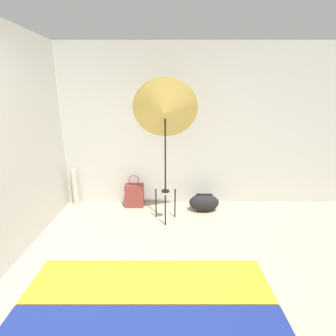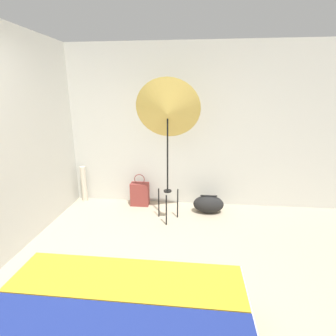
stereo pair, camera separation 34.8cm
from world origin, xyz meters
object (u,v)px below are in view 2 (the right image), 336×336
Objects in this scene: duffel_bag at (208,204)px; paper_roll at (84,184)px; tote_bag at (140,194)px; photo_umbrella at (168,112)px.

duffel_bag is 0.77× the size of paper_roll.
tote_bag is 1.15× the size of duffel_bag.
paper_roll is (-1.54, 0.57, -1.28)m from photo_umbrella.
duffel_bag is (1.14, -0.17, -0.06)m from tote_bag.
photo_umbrella is 4.27× the size of duffel_bag.
photo_umbrella is 1.61m from duffel_bag.
tote_bag is at bearing -4.97° from paper_roll.
duffel_bag is at bearing -8.34° from tote_bag.
photo_umbrella is at bearing -42.60° from tote_bag.
duffel_bag is (0.62, 0.31, -1.45)m from photo_umbrella.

